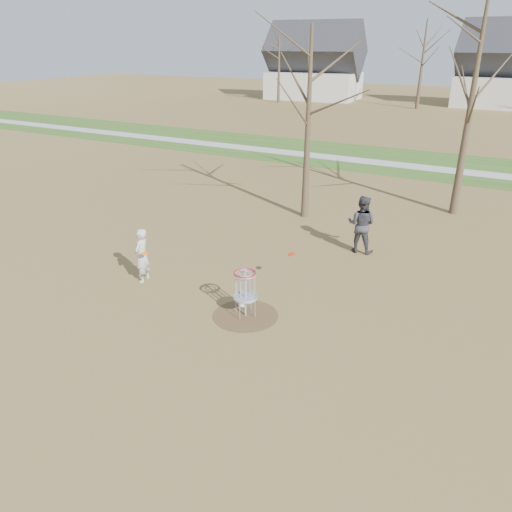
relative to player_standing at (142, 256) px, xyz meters
The scene contains 10 objects.
ground 3.96m from the player_standing, ahead, with size 160.00×160.00×0.00m, color brown.
green_band 21.04m from the player_standing, 79.45° to the left, with size 160.00×8.00×0.01m, color #2D5119.
footpath 20.06m from the player_standing, 78.93° to the left, with size 160.00×1.50×0.01m, color #9E9E99.
dirt_circle 3.96m from the player_standing, ahead, with size 1.80×1.80×0.01m, color #47331E.
player_standing is the anchor object (origin of this frame).
player_throwing 7.55m from the player_standing, 47.22° to the left, with size 0.99×0.77×2.04m, color #36353A.
disc_grounded 3.59m from the player_standing, ahead, with size 0.22×0.22×0.02m, color white.
discs_in_play 2.51m from the player_standing, 19.60° to the left, with size 4.08×2.27×0.07m.
disc_golf_basket 3.86m from the player_standing, ahead, with size 0.64×0.64×1.35m.
bare_trees 36.18m from the player_standing, 80.98° to the left, with size 52.62×44.98×9.00m.
Camera 1 is at (5.98, -10.23, 6.90)m, focal length 35.00 mm.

